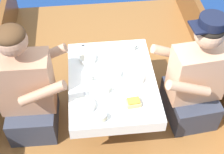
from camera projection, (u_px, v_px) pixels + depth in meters
ground_plane at (113, 141)px, 2.86m from camera, size 60.00×60.00×0.00m
boat_deck at (113, 131)px, 2.74m from camera, size 2.02×3.43×0.33m
cockpit_table at (112, 83)px, 2.38m from camera, size 0.66×0.86×0.43m
person_port at (28, 92)px, 2.30m from camera, size 0.53×0.45×1.00m
person_starboard at (195, 82)px, 2.38m from camera, size 0.55×0.48×0.99m
plate_sandwich at (133, 105)px, 2.18m from camera, size 0.22×0.22×0.01m
plate_bread at (107, 53)px, 2.54m from camera, size 0.18×0.18×0.01m
sandwich at (133, 102)px, 2.16m from camera, size 0.10×0.08×0.05m
bowl_port_near at (84, 105)px, 2.15m from camera, size 0.15×0.15×0.04m
bowl_starboard_near at (112, 74)px, 2.35m from camera, size 0.15×0.15×0.04m
bowl_center_far at (134, 78)px, 2.33m from camera, size 0.15×0.15×0.04m
bowl_port_far at (87, 58)px, 2.47m from camera, size 0.13×0.13×0.04m
coffee_cup_port at (88, 78)px, 2.32m from camera, size 0.11×0.08×0.05m
coffee_cup_starboard at (131, 47)px, 2.56m from camera, size 0.11×0.08×0.05m
coffee_cup_center at (104, 89)px, 2.24m from camera, size 0.11×0.08×0.07m
tin_can at (102, 117)px, 2.08m from camera, size 0.07×0.07×0.05m
utensil_spoon_port at (124, 59)px, 2.49m from camera, size 0.17×0.06×0.01m
utensil_spoon_center at (144, 94)px, 2.25m from camera, size 0.15×0.10×0.01m
utensil_knife_port at (91, 118)px, 2.11m from camera, size 0.09×0.16×0.00m
utensil_spoon_starboard at (121, 61)px, 2.48m from camera, size 0.11×0.15×0.01m
utensil_knife_starboard at (84, 89)px, 2.28m from camera, size 0.02×0.17×0.00m
utensil_fork_port at (78, 48)px, 2.59m from camera, size 0.16×0.09×0.00m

